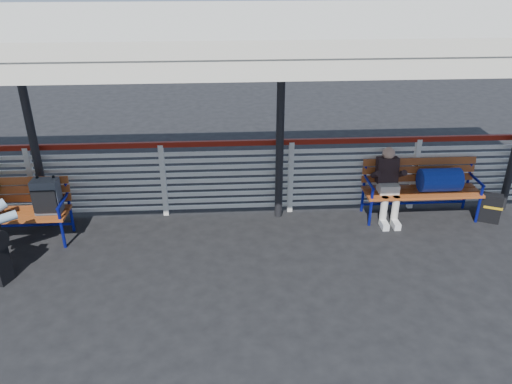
{
  "coord_description": "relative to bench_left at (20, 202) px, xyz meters",
  "views": [
    {
      "loc": [
        1.01,
        -5.26,
        3.86
      ],
      "look_at": [
        1.39,
        1.0,
        0.8
      ],
      "focal_mm": 35.0,
      "sensor_mm": 36.0,
      "label": 1
    }
  ],
  "objects": [
    {
      "name": "suitcase_side",
      "position": [
        7.04,
        0.11,
        -0.38
      ],
      "size": [
        0.37,
        0.32,
        0.45
      ],
      "rotation": [
        0.0,
        0.0,
        -0.43
      ],
      "color": "black",
      "rests_on": "ground"
    },
    {
      "name": "bench_left",
      "position": [
        0.0,
        0.0,
        0.0
      ],
      "size": [
        1.8,
        0.56,
        0.97
      ],
      "color": "#A5451F",
      "rests_on": "ground"
    },
    {
      "name": "ground",
      "position": [
        1.96,
        -1.27,
        -0.61
      ],
      "size": [
        60.0,
        60.0,
        0.0
      ],
      "primitive_type": "plane",
      "color": "black",
      "rests_on": "ground"
    },
    {
      "name": "bench_right",
      "position": [
        6.12,
        0.33,
        -0.01
      ],
      "size": [
        1.8,
        0.56,
        0.92
      ],
      "color": "#A5451F",
      "rests_on": "ground"
    },
    {
      "name": "fence",
      "position": [
        1.96,
        0.63,
        0.05
      ],
      "size": [
        12.08,
        0.08,
        1.24
      ],
      "color": "silver",
      "rests_on": "ground"
    },
    {
      "name": "companion_person",
      "position": [
        5.44,
        0.3,
        -0.02
      ],
      "size": [
        0.32,
        0.66,
        1.15
      ],
      "color": "beige",
      "rests_on": "ground"
    },
    {
      "name": "canopy",
      "position": [
        1.96,
        -0.4,
        2.43
      ],
      "size": [
        12.6,
        3.6,
        3.16
      ],
      "color": "silver",
      "rests_on": "ground"
    }
  ]
}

